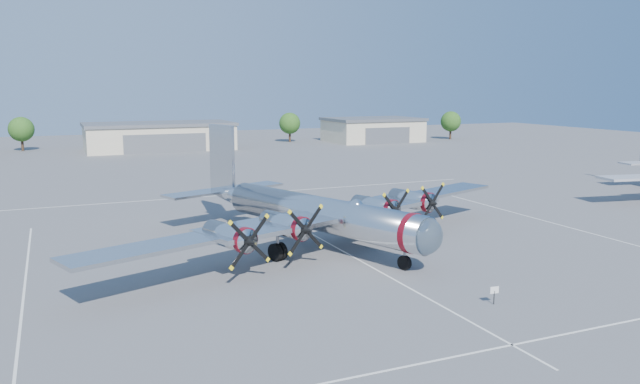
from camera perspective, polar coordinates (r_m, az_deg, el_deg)
name	(u,v)px	position (r m, az deg, el deg)	size (l,w,h in m)	color
ground	(327,243)	(50.28, 0.66, -4.64)	(260.00, 260.00, 0.00)	#505052
parking_lines	(336,248)	(48.74, 1.50, -5.10)	(60.00, 50.08, 0.01)	silver
hangar_center	(159,136)	(128.38, -14.48, 4.98)	(28.60, 14.60, 5.40)	beige
hangar_east	(373,130)	(143.86, 4.83, 5.71)	(20.60, 14.60, 5.40)	beige
tree_west	(21,129)	(134.84, -25.65, 5.19)	(4.80, 4.80, 6.64)	#382619
tree_east	(290,123)	(141.81, -2.79, 6.29)	(4.80, 4.80, 6.64)	#382619
tree_far_east	(451,121)	(152.61, 11.87, 6.33)	(4.80, 4.80, 6.64)	#382619
main_bomber_b29	(310,245)	(49.62, -0.92, -4.84)	(40.58, 27.76, 8.98)	silver
info_placard	(494,292)	(37.58, 15.65, -8.79)	(0.56, 0.09, 1.06)	black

